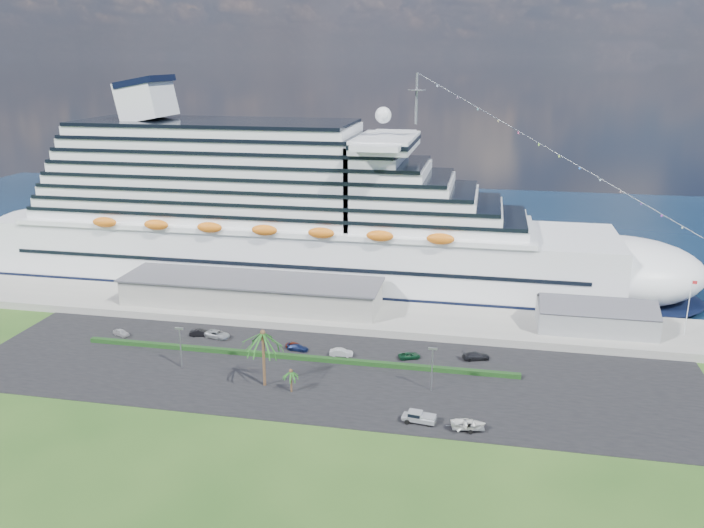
% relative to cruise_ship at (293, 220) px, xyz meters
% --- Properties ---
extents(ground, '(420.00, 420.00, 0.00)m').
position_rel_cruise_ship_xyz_m(ground, '(21.53, -64.00, -16.69)').
color(ground, '#224717').
rests_on(ground, ground).
extents(asphalt_lot, '(140.00, 38.00, 0.12)m').
position_rel_cruise_ship_xyz_m(asphalt_lot, '(21.53, -53.00, -16.63)').
color(asphalt_lot, black).
rests_on(asphalt_lot, ground).
extents(wharf, '(240.00, 20.00, 1.80)m').
position_rel_cruise_ship_xyz_m(wharf, '(21.53, -24.00, -15.79)').
color(wharf, gray).
rests_on(wharf, ground).
extents(water, '(420.00, 160.00, 0.02)m').
position_rel_cruise_ship_xyz_m(water, '(21.53, 66.00, -16.68)').
color(water, black).
rests_on(water, ground).
extents(cruise_ship, '(191.00, 38.00, 54.00)m').
position_rel_cruise_ship_xyz_m(cruise_ship, '(0.00, 0.00, 0.00)').
color(cruise_ship, silver).
rests_on(cruise_ship, ground).
extents(terminal_building, '(61.00, 15.00, 6.30)m').
position_rel_cruise_ship_xyz_m(terminal_building, '(-3.47, -24.00, -11.68)').
color(terminal_building, gray).
rests_on(terminal_building, wharf).
extents(port_shed, '(24.00, 12.31, 7.37)m').
position_rel_cruise_ship_xyz_m(port_shed, '(73.53, -24.00, -12.30)').
color(port_shed, gray).
rests_on(port_shed, wharf).
extents(flagpole, '(1.08, 0.16, 12.00)m').
position_rel_cruise_ship_xyz_m(flagpole, '(91.57, -24.00, -8.43)').
color(flagpole, silver).
rests_on(flagpole, wharf).
extents(hedge, '(88.00, 1.10, 0.90)m').
position_rel_cruise_ship_xyz_m(hedge, '(13.53, -48.00, -16.12)').
color(hedge, black).
rests_on(hedge, asphalt_lot).
extents(lamp_post_left, '(1.60, 0.35, 8.27)m').
position_rel_cruise_ship_xyz_m(lamp_post_left, '(-6.47, -56.00, -11.35)').
color(lamp_post_left, gray).
rests_on(lamp_post_left, asphalt_lot).
extents(lamp_post_right, '(1.60, 0.35, 8.27)m').
position_rel_cruise_ship_xyz_m(lamp_post_right, '(41.53, -56.00, -11.35)').
color(lamp_post_right, gray).
rests_on(lamp_post_right, asphalt_lot).
extents(palm_tall, '(8.82, 8.82, 11.13)m').
position_rel_cruise_ship_xyz_m(palm_tall, '(11.53, -60.00, -7.49)').
color(palm_tall, '#47301E').
rests_on(palm_tall, ground).
extents(palm_short, '(3.53, 3.53, 4.56)m').
position_rel_cruise_ship_xyz_m(palm_short, '(17.03, -61.50, -13.03)').
color(palm_short, '#47301E').
rests_on(palm_short, ground).
extents(parked_car_0, '(4.35, 2.98, 1.37)m').
position_rel_cruise_ship_xyz_m(parked_car_0, '(-26.05, -43.80, -15.89)').
color(parked_car_0, '#B6B6B8').
rests_on(parked_car_0, asphalt_lot).
extents(parked_car_1, '(4.69, 2.61, 1.46)m').
position_rel_cruise_ship_xyz_m(parked_car_1, '(-9.30, -40.63, -15.84)').
color(parked_car_1, black).
rests_on(parked_car_1, asphalt_lot).
extents(parked_car_2, '(6.05, 3.84, 1.55)m').
position_rel_cruise_ship_xyz_m(parked_car_2, '(-5.31, -40.88, -15.80)').
color(parked_car_2, '#A4A9AD').
rests_on(parked_car_2, asphalt_lot).
extents(parked_car_3, '(4.58, 2.27, 1.28)m').
position_rel_cruise_ship_xyz_m(parked_car_3, '(13.28, -43.89, -15.93)').
color(parked_car_3, '#16224E').
rests_on(parked_car_3, asphalt_lot).
extents(parked_car_4, '(4.37, 2.65, 1.39)m').
position_rel_cruise_ship_xyz_m(parked_car_4, '(12.60, -43.30, -15.88)').
color(parked_car_4, maroon).
rests_on(parked_car_4, asphalt_lot).
extents(parked_car_5, '(4.77, 2.05, 1.53)m').
position_rel_cruise_ship_xyz_m(parked_car_5, '(22.54, -44.81, -15.81)').
color(parked_car_5, silver).
rests_on(parked_car_5, asphalt_lot).
extents(parked_car_6, '(4.82, 3.61, 1.22)m').
position_rel_cruise_ship_xyz_m(parked_car_6, '(36.09, -43.31, -15.97)').
color(parked_car_6, '#0E3A21').
rests_on(parked_car_6, asphalt_lot).
extents(parked_car_7, '(5.72, 3.68, 1.54)m').
position_rel_cruise_ship_xyz_m(parked_car_7, '(49.04, -41.20, -15.80)').
color(parked_car_7, black).
rests_on(parked_car_7, asphalt_lot).
extents(pickup_truck, '(5.69, 2.66, 1.93)m').
position_rel_cruise_ship_xyz_m(pickup_truck, '(40.45, -67.85, -15.51)').
color(pickup_truck, black).
rests_on(pickup_truck, asphalt_lot).
extents(boat_trailer, '(6.61, 4.76, 1.84)m').
position_rel_cruise_ship_xyz_m(boat_trailer, '(48.52, -68.84, -15.35)').
color(boat_trailer, gray).
rests_on(boat_trailer, asphalt_lot).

